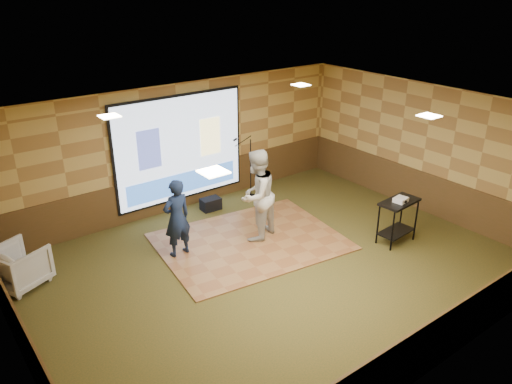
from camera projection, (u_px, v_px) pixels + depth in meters
ground at (273, 267)px, 9.65m from camera, size 9.00×9.00×0.00m
room_shell at (274, 166)px, 8.81m from camera, size 9.04×7.04×3.02m
wainscot_back at (182, 189)px, 12.00m from camera, size 9.00×0.04×0.95m
wainscot_front at (430, 346)px, 6.91m from camera, size 9.00×0.04×0.95m
wainscot_left at (24, 342)px, 6.98m from camera, size 0.04×7.00×0.95m
wainscot_right at (418, 190)px, 11.93m from camera, size 0.04×7.00×0.95m
projector_screen at (181, 150)px, 11.57m from camera, size 3.32×0.06×2.52m
downlight_nw at (110, 116)px, 8.56m from camera, size 0.32×0.32×0.02m
downlight_ne at (301, 85)px, 10.99m from camera, size 0.32×0.32×0.02m
downlight_sw at (213, 172)px, 6.14m from camera, size 0.32×0.32×0.02m
downlight_se at (429, 116)px, 8.58m from camera, size 0.32×0.32×0.02m
dance_floor at (250, 241)px, 10.56m from camera, size 4.05×3.29×0.03m
player_left at (177, 218)px, 9.75m from camera, size 0.61×0.42×1.61m
player_right at (257, 195)px, 10.32m from camera, size 1.15×1.03×1.96m
av_table at (398, 213)px, 10.33m from camera, size 0.90×0.47×0.95m
projector at (401, 200)px, 10.15m from camera, size 0.31×0.27×0.09m
mic_stand at (249, 179)px, 12.52m from camera, size 0.64×0.26×1.64m
banquet_chair at (19, 266)px, 8.97m from camera, size 1.13×1.12×0.79m
duffel_bag at (211, 204)px, 11.98m from camera, size 0.48×0.33×0.29m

